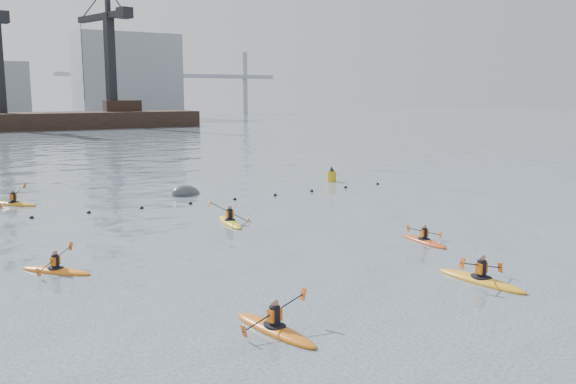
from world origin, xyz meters
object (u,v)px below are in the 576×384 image
at_px(kayaker_0, 275,328).
at_px(kayaker_3, 230,221).
at_px(kayaker_1, 481,279).
at_px(kayaker_5, 13,203).
at_px(kayaker_2, 56,270).
at_px(kayaker_4, 424,240).
at_px(mooring_buoy, 186,194).
at_px(nav_buoy, 331,176).

height_order(kayaker_0, kayaker_3, kayaker_3).
bearing_deg(kayaker_0, kayaker_1, -8.81).
bearing_deg(kayaker_5, kayaker_2, -133.16).
bearing_deg(kayaker_3, kayaker_0, -102.12).
distance_m(kayaker_4, mooring_buoy, 18.70).
height_order(kayaker_2, kayaker_4, kayaker_2).
relative_size(kayaker_0, kayaker_5, 1.19).
distance_m(kayaker_4, kayaker_5, 24.75).
bearing_deg(kayaker_1, kayaker_5, 109.56).
distance_m(kayaker_2, mooring_buoy, 18.15).
relative_size(kayaker_1, nav_buoy, 2.79).
height_order(kayaker_0, mooring_buoy, kayaker_0).
relative_size(kayaker_3, kayaker_4, 1.16).
bearing_deg(mooring_buoy, kayaker_4, -76.68).
bearing_deg(kayaker_5, kayaker_3, -93.62).
height_order(kayaker_4, mooring_buoy, kayaker_4).
relative_size(kayaker_4, kayaker_5, 1.01).
xyz_separation_m(kayaker_1, nav_buoy, (9.93, 23.54, 0.29)).
distance_m(kayaker_1, kayaker_4, 5.96).
height_order(kayaker_0, kayaker_1, kayaker_1).
relative_size(kayaker_0, kayaker_2, 1.32).
bearing_deg(kayaker_2, kayaker_0, -107.81).
relative_size(kayaker_3, kayaker_5, 1.17).
xyz_separation_m(kayaker_1, kayaker_2, (-12.86, 9.18, -0.02)).
xyz_separation_m(kayaker_0, kayaker_1, (8.62, 0.17, 0.01)).
distance_m(kayaker_1, nav_buoy, 25.55).
bearing_deg(kayaker_3, kayaker_5, 136.36).
distance_m(kayaker_1, kayaker_3, 14.14).
xyz_separation_m(kayaker_2, kayaker_5, (0.48, 16.13, 0.01)).
bearing_deg(kayaker_1, kayaker_4, 59.66).
relative_size(kayaker_0, kayaker_4, 1.17).
distance_m(kayaker_0, kayaker_1, 8.63).
bearing_deg(kayaker_0, kayaker_2, 104.42).
xyz_separation_m(kayaker_1, kayaker_4, (2.41, 5.46, -0.02)).
distance_m(kayaker_2, kayaker_3, 10.51).
bearing_deg(kayaker_5, kayaker_1, -105.39).
xyz_separation_m(kayaker_1, mooring_buoy, (-1.90, 23.65, -0.11)).
bearing_deg(mooring_buoy, kayaker_1, -85.42).
relative_size(kayaker_4, nav_buoy, 2.25).
xyz_separation_m(kayaker_5, nav_buoy, (22.30, -1.77, 0.30)).
bearing_deg(kayaker_4, mooring_buoy, -73.03).
distance_m(kayaker_3, mooring_buoy, 10.04).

